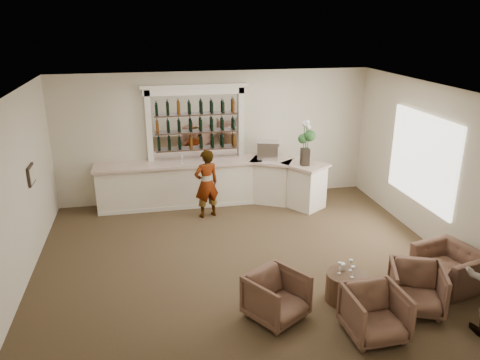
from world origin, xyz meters
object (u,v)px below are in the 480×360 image
Objects in this scene: espresso_machine at (268,150)px; bar_counter at (213,183)px; cocktail_table at (345,287)px; armchair_center at (375,313)px; armchair_right at (417,288)px; flower_vase at (306,140)px; armchair_left at (276,297)px; armchair_far at (450,267)px; sommelier at (206,184)px.

bar_counter is at bearing -163.50° from espresso_machine.
bar_counter is 8.53× the size of cocktail_table.
bar_counter is 6.70× the size of armchair_center.
armchair_right is 1.66× the size of espresso_machine.
flower_vase is (0.74, -0.71, 0.40)m from espresso_machine.
bar_counter is at bearing 60.94° from armchair_left.
armchair_far is at bearing 26.45° from armchair_center.
armchair_left reaches higher than cocktail_table.
armchair_right is 1.13m from armchair_far.
bar_counter is at bearing 138.53° from armchair_right.
armchair_left is 0.99× the size of armchair_right.
sommelier is 5.29m from armchair_center.
sommelier is 1.56× the size of armchair_far.
armchair_right is (2.83, -4.44, -0.44)m from sommelier.
flower_vase is at bearing 162.53° from sommelier.
armchair_far is 5.16m from espresso_machine.
sommelier is 1.89m from espresso_machine.
sommelier is at bearing 114.62° from cocktail_table.
armchair_far is 4.36m from flower_vase.
sommelier is (-0.25, -0.72, 0.26)m from bar_counter.
armchair_right reaches higher than armchair_left.
espresso_machine reaches higher than armchair_right.
armchair_right is at bearing 25.14° from armchair_center.
cocktail_table is 0.80× the size of armchair_left.
sommelier is 1.97× the size of armchair_left.
espresso_machine is (1.14, 4.90, 0.98)m from armchair_left.
sommelier is 4.27m from armchair_left.
armchair_left is 0.99× the size of armchair_center.
sommelier is 5.28m from armchair_right.
armchair_center is 5.71m from espresso_machine.
armchair_far is at bearing -70.01° from flower_vase.
espresso_machine is (-2.15, 4.58, 1.02)m from armchair_far.
flower_vase reaches higher than bar_counter.
bar_counter is 5.83m from armchair_far.
bar_counter is 5.87m from armchair_center.
flower_vase reaches higher than armchair_center.
espresso_machine is at bearing -174.61° from sommelier.
espresso_machine reaches higher than armchair_left.
flower_vase reaches higher than armchair_right.
armchair_left is 0.76× the size of flower_vase.
armchair_left is 2.30m from armchair_right.
armchair_left is 1.65× the size of espresso_machine.
espresso_machine is (1.67, 0.69, 0.54)m from sommelier.
armchair_right is (2.58, -5.15, -0.19)m from bar_counter.
armchair_left is 3.30m from armchair_far.
armchair_center is (1.59, -5.65, -0.19)m from bar_counter.
bar_counter is 5.14× the size of flower_vase.
bar_counter is at bearing 161.30° from flower_vase.
sommelier is at bearing 108.99° from armchair_center.
cocktail_table is 4.79m from espresso_machine.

